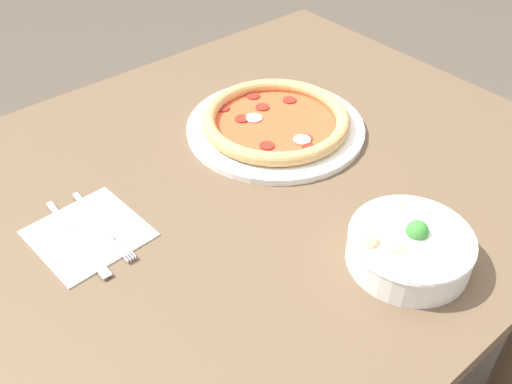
{
  "coord_description": "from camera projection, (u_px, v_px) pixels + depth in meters",
  "views": [
    {
      "loc": [
        0.5,
        0.59,
        1.34
      ],
      "look_at": [
        0.06,
        0.06,
        0.76
      ],
      "focal_mm": 40.0,
      "sensor_mm": 36.0,
      "label": 1
    }
  ],
  "objects": [
    {
      "name": "napkin",
      "position": [
        89.0,
        234.0,
        0.86
      ],
      "size": [
        0.16,
        0.16,
        0.0
      ],
      "color": "white",
      "rests_on": "dining_table"
    },
    {
      "name": "dining_table",
      "position": [
        261.0,
        217.0,
        1.05
      ],
      "size": [
        1.06,
        0.91,
        0.74
      ],
      "color": "brown",
      "rests_on": "ground_plane"
    },
    {
      "name": "bowl",
      "position": [
        409.0,
        246.0,
        0.8
      ],
      "size": [
        0.18,
        0.18,
        0.07
      ],
      "color": "white",
      "rests_on": "dining_table"
    },
    {
      "name": "pizza",
      "position": [
        276.0,
        123.0,
        1.06
      ],
      "size": [
        0.33,
        0.33,
        0.04
      ],
      "color": "white",
      "rests_on": "dining_table"
    },
    {
      "name": "fork",
      "position": [
        101.0,
        224.0,
        0.87
      ],
      "size": [
        0.02,
        0.19,
        0.0
      ],
      "rotation": [
        0.0,
        0.0,
        1.55
      ],
      "color": "silver",
      "rests_on": "napkin"
    },
    {
      "name": "knife",
      "position": [
        74.0,
        234.0,
        0.85
      ],
      "size": [
        0.02,
        0.2,
        0.01
      ],
      "rotation": [
        0.0,
        0.0,
        1.55
      ],
      "color": "silver",
      "rests_on": "napkin"
    }
  ]
}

